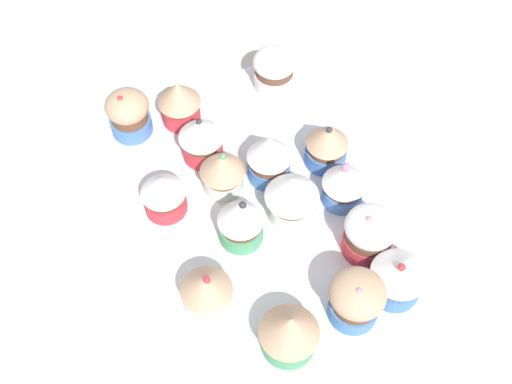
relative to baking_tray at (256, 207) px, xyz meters
The scene contains 18 objects.
ground_plane 2.10cm from the baking_tray, ahead, with size 180.00×180.00×3.00cm, color beige.
baking_tray is the anchor object (origin of this frame).
cupcake_0 20.71cm from the baking_tray, 149.59° to the right, with size 6.67×6.67×7.54cm.
cupcake_1 15.51cm from the baking_tray, 138.57° to the right, with size 6.26×6.26×7.37cm.
cupcake_2 11.94cm from the baking_tray, 108.66° to the right, with size 5.68×5.68×7.46cm.
cupcake_3 12.44cm from the baking_tray, 75.95° to the right, with size 5.60×5.60×7.57cm.
cupcake_4 21.38cm from the baking_tray, 30.51° to the right, with size 6.14×6.14×6.32cm.
cupcake_5 19.13cm from the baking_tray, 166.39° to the right, with size 6.50×6.50×7.35cm.
cupcake_6 6.53cm from the baking_tray, 127.54° to the right, with size 6.87×6.87×7.63cm.
cupcake_7 6.82cm from the baking_tray, 43.17° to the right, with size 5.81×5.81×7.91cm.
cupcake_8 19.54cm from the baking_tray, 167.56° to the left, with size 6.82×6.82×7.17cm.
cupcake_9 6.67cm from the baking_tray, 134.63° to the left, with size 5.69×5.69×7.81cm.
cupcake_10 6.64cm from the baking_tray, 32.15° to the left, with size 5.91×5.91×6.96cm.
cupcake_11 11.60cm from the baking_tray, 18.40° to the left, with size 6.04×6.04×7.20cm.
cupcake_12 18.28cm from the baking_tray, 12.85° to the left, with size 5.94×5.94×7.23cm.
cupcake_13 15.25cm from the baking_tray, 134.25° to the left, with size 6.06×6.06×6.81cm.
cupcake_14 12.23cm from the baking_tray, 68.86° to the left, with size 5.72×5.72×6.61cm.
cupcake_15 21.66cm from the baking_tray, 30.90° to the left, with size 5.87×5.87×7.31cm.
Camera 1 is at (-41.18, 17.80, 72.15)cm, focal length 45.55 mm.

